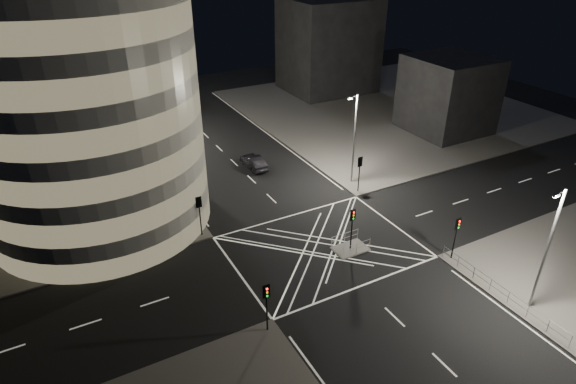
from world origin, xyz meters
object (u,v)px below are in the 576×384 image
traffic_signal_island (352,222)px  street_lamp_right_near (547,247)px  sedan (254,162)px  traffic_signal_fr (360,168)px  traffic_signal_nl (267,299)px  street_lamp_right_far (354,136)px  traffic_signal_fl (199,209)px  street_lamp_left_near (172,162)px  traffic_signal_nr (457,231)px  central_island (350,249)px  street_lamp_left_far (130,107)px

traffic_signal_island → street_lamp_right_near: 14.78m
traffic_signal_island → sedan: (-0.50, 19.11, -2.15)m
traffic_signal_fr → traffic_signal_nl: bearing=-142.3°
street_lamp_right_far → traffic_signal_fl: bearing=-173.1°
traffic_signal_fr → street_lamp_left_near: size_ratio=0.40×
traffic_signal_nl → traffic_signal_island: size_ratio=1.00×
traffic_signal_nr → sedan: traffic_signal_nr is taller
central_island → sedan: bearing=91.5°
traffic_signal_island → street_lamp_right_near: (7.44, -12.50, 2.63)m
central_island → traffic_signal_nl: traffic_signal_nl is taller
traffic_signal_island → traffic_signal_fl: bearing=142.5°
traffic_signal_nl → street_lamp_right_near: bearing=-21.5°
street_lamp_left_far → street_lamp_right_near: bearing=-66.8°
traffic_signal_nl → sedan: (10.30, 24.41, -2.15)m
street_lamp_left_far → street_lamp_right_near: 47.88m
central_island → street_lamp_right_near: bearing=-59.3°
central_island → traffic_signal_nl: bearing=-153.9°
street_lamp_left_near → street_lamp_right_near: 32.13m
traffic_signal_island → street_lamp_right_near: size_ratio=0.40×
traffic_signal_fl → street_lamp_left_near: bearing=97.0°
traffic_signal_nl → traffic_signal_island: same height
traffic_signal_fl → traffic_signal_nl: same height
street_lamp_left_far → traffic_signal_fr: bearing=-51.8°
traffic_signal_nr → street_lamp_left_near: (-18.24, 18.80, 2.63)m
street_lamp_right_far → traffic_signal_island: bearing=-125.3°
central_island → traffic_signal_fl: (-10.80, 8.30, 2.84)m
street_lamp_left_far → street_lamp_right_far: same height
traffic_signal_fl → traffic_signal_island: 13.62m
traffic_signal_fr → street_lamp_right_near: street_lamp_right_near is taller
traffic_signal_fl → sedan: 15.09m
street_lamp_left_near → street_lamp_left_far: size_ratio=1.00×
traffic_signal_fl → traffic_signal_island: (10.80, -8.30, 0.00)m
street_lamp_right_near → traffic_signal_nr: bearing=95.0°
traffic_signal_fl → street_lamp_right_near: street_lamp_right_near is taller
traffic_signal_nl → street_lamp_right_far: street_lamp_right_far is taller
traffic_signal_nr → street_lamp_left_far: bearing=116.4°
central_island → traffic_signal_fr: size_ratio=0.75×
traffic_signal_fr → street_lamp_left_far: 29.63m
traffic_signal_nl → traffic_signal_nr: (17.60, 0.00, 0.00)m
traffic_signal_island → street_lamp_right_far: 13.13m
traffic_signal_fl → street_lamp_right_far: 18.55m
traffic_signal_fr → traffic_signal_nr: bearing=-90.0°
street_lamp_left_near → street_lamp_right_near: same height
traffic_signal_fr → street_lamp_right_far: (0.64, 2.20, 2.63)m
street_lamp_left_near → street_lamp_right_far: 19.11m
traffic_signal_fl → street_lamp_left_near: (-0.64, 5.20, 2.63)m
traffic_signal_fl → traffic_signal_nl: bearing=-90.0°
street_lamp_right_near → sedan: size_ratio=2.14×
traffic_signal_nl → sedan: size_ratio=0.86×
street_lamp_left_near → street_lamp_left_far: bearing=90.0°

